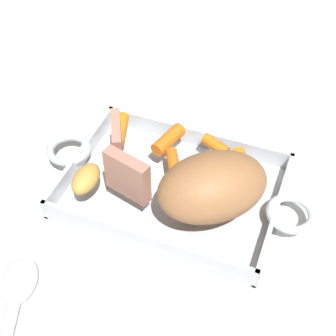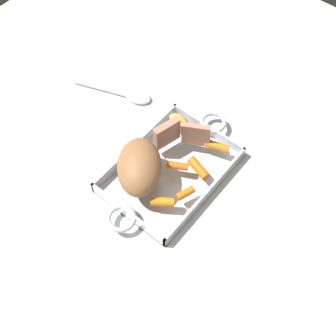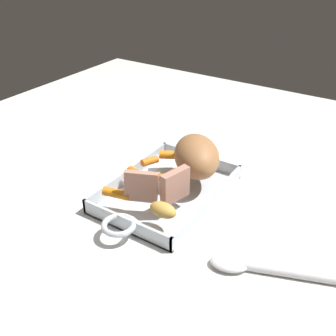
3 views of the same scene
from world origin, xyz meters
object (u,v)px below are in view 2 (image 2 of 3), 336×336
at_px(roast_slice_thin, 167,134).
at_px(roast_slice_outer, 196,135).
at_px(baby_carrot_center_left, 185,193).
at_px(baby_carrot_long, 217,146).
at_px(baby_carrot_southeast, 163,202).
at_px(baby_carrot_northeast, 177,166).
at_px(serving_spoon, 122,93).
at_px(potato_near_roast, 179,121).
at_px(pork_roast, 139,167).
at_px(roasting_dish, 170,171).
at_px(baby_carrot_northwest, 198,168).

bearing_deg(roast_slice_thin, roast_slice_outer, -53.67).
distance_m(roast_slice_thin, baby_carrot_center_left, 0.16).
xyz_separation_m(baby_carrot_long, baby_carrot_southeast, (-0.21, 0.00, 0.00)).
bearing_deg(baby_carrot_northeast, serving_spoon, 69.17).
height_order(baby_carrot_center_left, potato_near_roast, potato_near_roast).
bearing_deg(potato_near_roast, baby_carrot_northeast, -143.13).
distance_m(baby_carrot_northeast, serving_spoon, 0.31).
xyz_separation_m(pork_roast, roast_slice_outer, (0.16, -0.04, -0.01)).
relative_size(roast_slice_outer, potato_near_roast, 1.19).
relative_size(roasting_dish, baby_carrot_southeast, 7.89).
distance_m(baby_carrot_center_left, baby_carrot_long, 0.15).
bearing_deg(baby_carrot_long, roasting_dish, 153.06).
height_order(roast_slice_thin, baby_carrot_northeast, roast_slice_thin).
height_order(baby_carrot_center_left, baby_carrot_northeast, same).
bearing_deg(pork_roast, baby_carrot_northwest, -43.88).
bearing_deg(pork_roast, roast_slice_thin, 7.61).
distance_m(roast_slice_outer, potato_near_roast, 0.07).
distance_m(baby_carrot_long, baby_carrot_northeast, 0.11).
height_order(baby_carrot_southeast, potato_near_roast, potato_near_roast).
bearing_deg(baby_carrot_northeast, baby_carrot_long, -20.71).
bearing_deg(serving_spoon, baby_carrot_northwest, -34.36).
height_order(baby_carrot_center_left, baby_carrot_long, baby_carrot_long).
bearing_deg(potato_near_roast, baby_carrot_long, -89.61).
height_order(baby_carrot_northwest, baby_carrot_center_left, baby_carrot_northwest).
height_order(roasting_dish, baby_carrot_long, baby_carrot_long).
bearing_deg(roasting_dish, serving_spoon, 66.83).
bearing_deg(roast_slice_outer, baby_carrot_long, -67.91).
xyz_separation_m(roast_slice_thin, serving_spoon, (0.07, 0.22, -0.06)).
xyz_separation_m(baby_carrot_northwest, baby_carrot_northeast, (-0.03, 0.04, -0.00)).
bearing_deg(potato_near_roast, roast_slice_thin, -170.47).
bearing_deg(pork_roast, baby_carrot_northeast, -34.79).
height_order(baby_carrot_northwest, baby_carrot_southeast, same).
bearing_deg(pork_roast, roast_slice_outer, -14.54).
height_order(baby_carrot_southeast, serving_spoon, baby_carrot_southeast).
bearing_deg(potato_near_roast, baby_carrot_northwest, -122.99).
relative_size(roast_slice_thin, baby_carrot_long, 1.16).
distance_m(baby_carrot_center_left, baby_carrot_northeast, 0.08).
height_order(roast_slice_outer, baby_carrot_center_left, roast_slice_outer).
bearing_deg(roasting_dish, roast_slice_thin, 46.27).
distance_m(baby_carrot_northwest, baby_carrot_northeast, 0.05).
bearing_deg(roast_slice_outer, potato_near_roast, 73.76).
bearing_deg(serving_spoon, baby_carrot_southeast, -53.10).
bearing_deg(roast_slice_outer, pork_roast, 165.46).
distance_m(pork_roast, serving_spoon, 0.31).
height_order(roast_slice_outer, serving_spoon, roast_slice_outer).
bearing_deg(serving_spoon, baby_carrot_long, -20.57).
bearing_deg(potato_near_roast, baby_carrot_southeast, -150.77).
xyz_separation_m(baby_carrot_southeast, potato_near_roast, (0.20, 0.11, 0.00)).
xyz_separation_m(roasting_dish, pork_roast, (-0.07, 0.04, 0.07)).
bearing_deg(roast_slice_thin, serving_spoon, 73.19).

